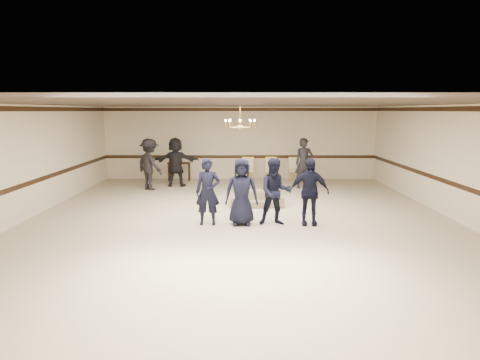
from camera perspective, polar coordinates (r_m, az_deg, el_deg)
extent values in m
cube|color=#B6AC8C|center=(11.24, 0.00, -5.82)|extent=(12.00, 14.00, 0.01)
cube|color=black|center=(10.82, 0.00, 10.72)|extent=(12.00, 14.00, 0.01)
cube|color=beige|center=(17.88, 0.03, 5.24)|extent=(12.00, 0.01, 3.20)
cube|color=beige|center=(4.08, -0.13, -10.74)|extent=(12.00, 0.01, 3.20)
cube|color=beige|center=(12.46, -28.80, 2.01)|extent=(0.01, 14.00, 3.20)
cube|color=beige|center=(12.45, 28.84, 2.00)|extent=(0.01, 14.00, 3.20)
cube|color=black|center=(17.92, 0.03, 3.32)|extent=(12.00, 0.02, 0.14)
cube|color=black|center=(17.80, 0.03, 9.99)|extent=(12.00, 0.02, 0.14)
imported|color=black|center=(10.72, -4.60, -1.68)|extent=(0.66, 0.44, 1.80)
imported|color=black|center=(10.68, 0.22, -1.69)|extent=(0.88, 0.58, 1.80)
imported|color=black|center=(10.72, 5.04, -1.68)|extent=(0.90, 0.71, 1.80)
imported|color=black|center=(10.84, 9.79, -1.67)|extent=(1.07, 0.49, 1.80)
imported|color=#736A4D|center=(12.87, 2.41, -2.66)|extent=(1.71, 0.70, 0.50)
imported|color=black|center=(15.85, -12.71, 2.19)|extent=(1.45, 1.39, 1.98)
imported|color=black|center=(16.36, -9.10, 2.54)|extent=(1.85, 0.61, 1.98)
imported|color=black|center=(15.95, 9.08, 2.36)|extent=(0.78, 0.57, 1.98)
cube|color=black|center=(17.66, -8.62, 1.19)|extent=(0.99, 0.45, 0.82)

